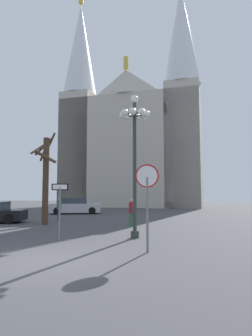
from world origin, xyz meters
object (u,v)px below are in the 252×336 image
object	(u,v)px
parked_car_far_silver	(74,206)
pedestrian_standing	(132,210)
one_way_arrow_sign	(60,204)
street_lamp	(135,139)
cathedral	(132,136)
pedestrian_walking	(59,207)
bare_tree	(45,176)
stop_sign	(147,190)

from	to	relation	value
parked_car_far_silver	pedestrian_standing	bearing A→B (deg)	-52.53
one_way_arrow_sign	street_lamp	world-z (taller)	street_lamp
one_way_arrow_sign	parked_car_far_silver	distance (m)	15.45
cathedral	pedestrian_walking	bearing A→B (deg)	-93.58
one_way_arrow_sign	parked_car_far_silver	world-z (taller)	one_way_arrow_sign
cathedral	pedestrian_walking	xyz separation A→B (m)	(-1.38, -22.02, -9.19)
one_way_arrow_sign	pedestrian_walking	distance (m)	8.93
bare_tree	cathedral	bearing A→B (deg)	87.24
stop_sign	street_lamp	size ratio (longest dim) A/B	0.46
cathedral	street_lamp	size ratio (longest dim) A/B	4.96
stop_sign	bare_tree	distance (m)	10.20
one_way_arrow_sign	bare_tree	bearing A→B (deg)	121.53
bare_tree	pedestrian_walking	xyz separation A→B (m)	(-0.19, 2.56, -2.00)
parked_car_far_silver	street_lamp	bearing A→B (deg)	-59.46
cathedral	parked_car_far_silver	xyz separation A→B (m)	(-2.72, -15.55, -9.45)
cathedral	one_way_arrow_sign	xyz separation A→B (m)	(2.24, -30.16, -8.66)
one_way_arrow_sign	parked_car_far_silver	size ratio (longest dim) A/B	0.47
bare_tree	parked_car_far_silver	bearing A→B (deg)	99.64
street_lamp	cathedral	bearing A→B (deg)	100.04
cathedral	pedestrian_standing	xyz separation A→B (m)	(4.22, -24.60, -9.20)
stop_sign	bare_tree	size ratio (longest dim) A/B	0.50
bare_tree	pedestrian_standing	xyz separation A→B (m)	(5.40, -0.02, -2.00)
cathedral	stop_sign	world-z (taller)	cathedral
pedestrian_walking	parked_car_far_silver	bearing A→B (deg)	101.71
stop_sign	pedestrian_standing	distance (m)	7.45
bare_tree	parked_car_far_silver	distance (m)	9.43
parked_car_far_silver	pedestrian_walking	world-z (taller)	pedestrian_walking
pedestrian_standing	one_way_arrow_sign	bearing A→B (deg)	-109.54
street_lamp	pedestrian_walking	bearing A→B (deg)	133.67
one_way_arrow_sign	street_lamp	xyz separation A→B (m)	(2.86, 1.36, 2.79)
stop_sign	pedestrian_walking	world-z (taller)	stop_sign
one_way_arrow_sign	cathedral	bearing A→B (deg)	94.25
street_lamp	pedestrian_standing	bearing A→B (deg)	101.85
stop_sign	pedestrian_walking	distance (m)	12.26
cathedral	parked_car_far_silver	bearing A→B (deg)	-99.92
parked_car_far_silver	pedestrian_walking	distance (m)	6.61
stop_sign	pedestrian_walking	xyz separation A→B (m)	(-7.38, 9.73, -1.06)
cathedral	parked_car_far_silver	distance (m)	18.40
parked_car_far_silver	pedestrian_standing	size ratio (longest dim) A/B	3.08
pedestrian_walking	stop_sign	bearing A→B (deg)	-52.84
cathedral	bare_tree	distance (m)	25.63
cathedral	pedestrian_standing	distance (m)	26.60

